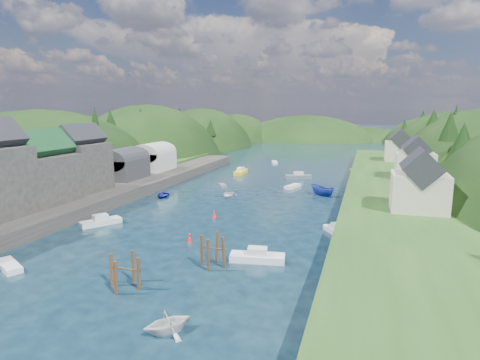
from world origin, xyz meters
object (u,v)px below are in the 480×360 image
(piling_cluster_near, at_px, (125,275))
(channel_buoy_near, at_px, (190,238))
(channel_buoy_far, at_px, (214,214))
(piling_cluster_far, at_px, (213,254))

(piling_cluster_near, xyz_separation_m, channel_buoy_near, (0.30, 13.11, -0.77))
(piling_cluster_near, bearing_deg, channel_buoy_far, 92.05)
(piling_cluster_near, relative_size, channel_buoy_far, 3.30)
(piling_cluster_near, distance_m, channel_buoy_near, 13.14)
(piling_cluster_near, distance_m, piling_cluster_far, 8.99)
(channel_buoy_near, xyz_separation_m, channel_buoy_far, (-1.16, 11.11, 0.00))
(piling_cluster_far, bearing_deg, channel_buoy_far, 110.90)
(channel_buoy_near, relative_size, channel_buoy_far, 1.00)
(piling_cluster_near, relative_size, piling_cluster_far, 0.93)
(piling_cluster_far, height_order, channel_buoy_far, piling_cluster_far)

